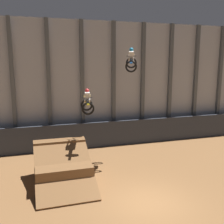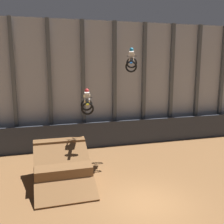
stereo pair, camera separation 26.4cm
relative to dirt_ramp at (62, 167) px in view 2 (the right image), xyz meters
The scene contains 6 objects.
ground_plane 5.24m from the dirt_ramp, 45.97° to the right, with size 60.00×60.00×0.00m, color brown.
arena_back_wall 8.26m from the dirt_ramp, 59.76° to the left, with size 32.00×0.40×9.74m.
lower_barrier 6.32m from the dirt_ramp, 55.22° to the left, with size 31.36×0.20×2.00m.
dirt_ramp is the anchor object (origin of this frame).
rider_bike_left_air 3.94m from the dirt_ramp, 27.64° to the left, with size 0.95×1.78×1.44m.
rider_bike_right_air 7.81m from the dirt_ramp, 21.32° to the left, with size 1.27×1.85×1.56m.
Camera 2 is at (-4.72, -10.43, 6.48)m, focal length 42.00 mm.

